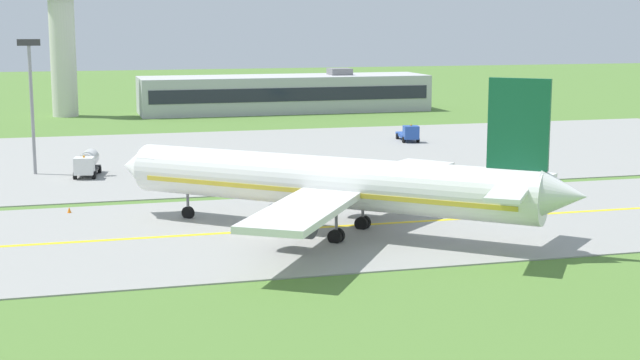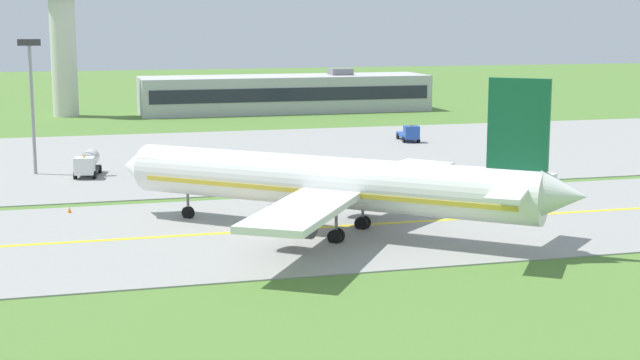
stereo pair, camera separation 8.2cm
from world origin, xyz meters
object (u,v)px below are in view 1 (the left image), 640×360
airplane_lead (332,183)px  service_truck_fuel (409,134)px  control_tower (62,26)px  apron_light_mast (31,89)px  service_truck_baggage (87,163)px

airplane_lead → service_truck_fuel: bearing=63.3°
airplane_lead → control_tower: size_ratio=1.26×
service_truck_fuel → apron_light_mast: bearing=-162.9°
service_truck_baggage → airplane_lead: bearing=-62.1°
apron_light_mast → control_tower: bearing=86.7°
airplane_lead → apron_light_mast: size_ratio=2.22×
service_truck_baggage → apron_light_mast: size_ratio=0.43×
service_truck_baggage → control_tower: bearing=91.5°
service_truck_fuel → control_tower: bearing=132.8°
airplane_lead → service_truck_baggage: (-17.82, 33.67, -2.60)m
control_tower → airplane_lead: bearing=-79.0°
airplane_lead → control_tower: bearing=101.0°
service_truck_fuel → apron_light_mast: apron_light_mast is taller
airplane_lead → service_truck_baggage: bearing=117.9°
service_truck_fuel → service_truck_baggage: bearing=-157.7°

